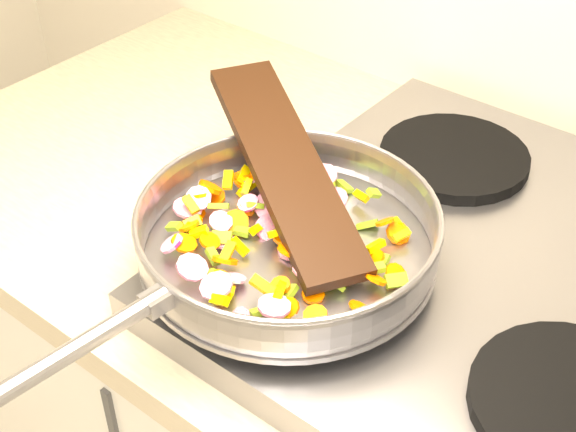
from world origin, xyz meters
The scene contains 7 objects.
cooktop centered at (-0.70, 1.67, 0.92)m, with size 0.60×0.60×0.04m, color #939399.
grate_fl centered at (-0.84, 1.52, 0.95)m, with size 0.19×0.19×0.02m, color black.
grate_fr centered at (-0.56, 1.52, 0.95)m, with size 0.19×0.19×0.02m, color black.
grate_bl centered at (-0.84, 1.81, 0.95)m, with size 0.19×0.19×0.02m, color black.
saute_pan centered at (-0.88, 1.52, 0.99)m, with size 0.36×0.53×0.06m.
vegetable_heap centered at (-0.90, 1.53, 0.98)m, with size 0.27×0.27×0.05m.
wooden_spatula centered at (-0.93, 1.58, 1.02)m, with size 0.33×0.08×0.02m, color black.
Camera 1 is at (-0.47, 1.01, 1.52)m, focal length 50.00 mm.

